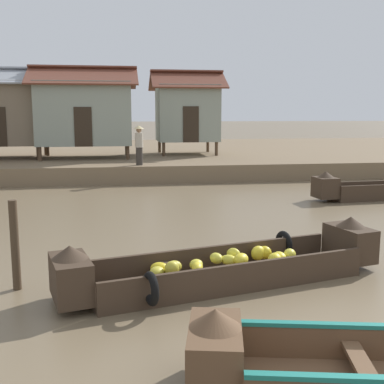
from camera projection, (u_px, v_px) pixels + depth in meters
The scene contains 9 objects.
ground_plane at pixel (210, 213), 14.36m from camera, with size 300.00×300.00×0.00m, color #726047.
riverbank_strip at pixel (161, 155), 29.94m from camera, with size 160.00×20.00×0.75m, color #756047.
banana_boat at pixel (227, 265), 8.44m from camera, with size 5.96×2.63×0.96m.
fishing_skiff_distant at pixel (381, 188), 16.69m from camera, with size 4.90×1.20×1.01m.
stilt_house_mid_left at pixel (4, 112), 23.39m from camera, with size 4.51×3.41×4.35m.
stilt_house_mid_right at pixel (85, 112), 23.47m from camera, with size 5.10×3.51×4.41m.
stilt_house_right at pixel (187, 112), 25.62m from camera, with size 3.82×3.30×4.39m.
vendor_person at pixel (139, 143), 20.34m from camera, with size 0.44×0.44×1.66m.
mooring_post at pixel (15, 245), 8.05m from camera, with size 0.14×0.14×1.53m, color #423323.
Camera 1 is at (-2.68, -3.82, 2.94)m, focal length 45.40 mm.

